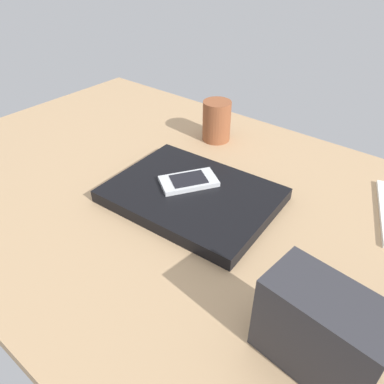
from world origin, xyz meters
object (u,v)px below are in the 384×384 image
at_px(cell_phone_on_laptop, 189,181).
at_px(pen_cup, 217,121).
at_px(laptop_closed, 192,195).
at_px(desk_organizer, 321,330).

relative_size(cell_phone_on_laptop, pen_cup, 1.26).
height_order(cell_phone_on_laptop, pen_cup, pen_cup).
bearing_deg(laptop_closed, cell_phone_on_laptop, 141.37).
height_order(cell_phone_on_laptop, desk_organizer, desk_organizer).
bearing_deg(cell_phone_on_laptop, pen_cup, 113.08).
relative_size(desk_organizer, pen_cup, 1.42).
bearing_deg(pen_cup, cell_phone_on_laptop, -66.92).
bearing_deg(desk_organizer, pen_cup, 143.46).
xyz_separation_m(laptop_closed, desk_organizer, (0.32, -0.16, 0.05)).
xyz_separation_m(cell_phone_on_laptop, pen_cup, (-0.10, 0.23, 0.02)).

